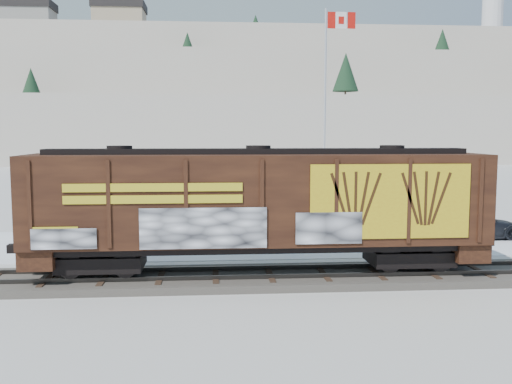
{
  "coord_description": "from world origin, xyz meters",
  "views": [
    {
      "loc": [
        -4.12,
        -20.66,
        5.48
      ],
      "look_at": [
        -2.27,
        3.0,
        3.03
      ],
      "focal_mm": 40.0,
      "sensor_mm": 36.0,
      "label": 1
    }
  ],
  "objects": [
    {
      "name": "ground",
      "position": [
        0.0,
        0.0,
        0.0
      ],
      "size": [
        500.0,
        500.0,
        0.0
      ],
      "primitive_type": "plane",
      "color": "white",
      "rests_on": "ground"
    },
    {
      "name": "rail_track",
      "position": [
        0.0,
        0.0,
        0.15
      ],
      "size": [
        50.0,
        3.4,
        0.43
      ],
      "color": "#59544C",
      "rests_on": "ground"
    },
    {
      "name": "parking_strip",
      "position": [
        0.0,
        7.5,
        0.01
      ],
      "size": [
        40.0,
        8.0,
        0.03
      ],
      "primitive_type": "cube",
      "color": "white",
      "rests_on": "ground"
    },
    {
      "name": "hillside",
      "position": [
        -0.05,
        139.79,
        14.37
      ],
      "size": [
        360.0,
        110.0,
        93.0
      ],
      "color": "white",
      "rests_on": "ground"
    },
    {
      "name": "hopper_railcar",
      "position": [
        -2.42,
        -0.01,
        2.93
      ],
      "size": [
        16.55,
        3.06,
        4.5
      ],
      "color": "black",
      "rests_on": "rail_track"
    },
    {
      "name": "flagpole",
      "position": [
        3.07,
        14.78,
        4.96
      ],
      "size": [
        2.3,
        0.9,
        13.11
      ],
      "color": "silver",
      "rests_on": "ground"
    },
    {
      "name": "car_silver",
      "position": [
        -1.13,
        7.36,
        0.84
      ],
      "size": [
        5.02,
        2.7,
        1.62
      ],
      "primitive_type": "imported",
      "rotation": [
        0.0,
        0.0,
        1.74
      ],
      "color": "silver",
      "rests_on": "parking_strip"
    },
    {
      "name": "car_white",
      "position": [
        5.18,
        8.08,
        0.74
      ],
      "size": [
        4.52,
        2.24,
        1.42
      ],
      "primitive_type": "imported",
      "rotation": [
        0.0,
        0.0,
        1.39
      ],
      "color": "silver",
      "rests_on": "parking_strip"
    },
    {
      "name": "car_dark",
      "position": [
        9.42,
        7.59,
        0.76
      ],
      "size": [
        5.26,
        2.68,
        1.46
      ],
      "primitive_type": "imported",
      "rotation": [
        0.0,
        0.0,
        1.7
      ],
      "color": "#22242A",
      "rests_on": "parking_strip"
    }
  ]
}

